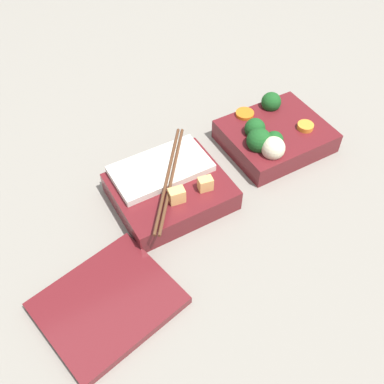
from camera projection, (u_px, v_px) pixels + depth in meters
name	position (u px, v px, depth m)	size (l,w,h in m)	color
ground_plane	(223.00, 165.00, 0.78)	(3.00, 3.00, 0.00)	gray
bento_tray_vegetable	(272.00, 134.00, 0.80)	(0.18, 0.15, 0.07)	maroon
bento_tray_rice	(169.00, 188.00, 0.72)	(0.18, 0.19, 0.06)	maroon
bento_lid	(108.00, 303.00, 0.60)	(0.17, 0.15, 0.01)	maroon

